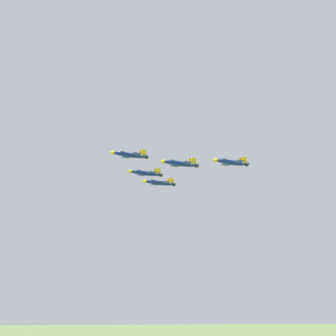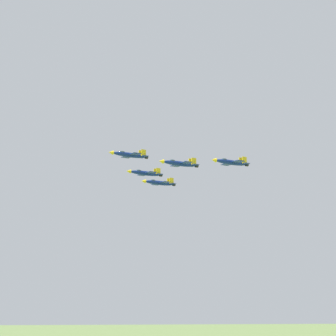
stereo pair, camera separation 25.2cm
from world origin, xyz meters
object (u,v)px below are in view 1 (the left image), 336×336
jet_left_wingman (180,163)px  jet_left_outer (231,162)px  jet_right_wingman (145,173)px  jet_right_outer (159,183)px  jet_lead (129,155)px

jet_left_wingman → jet_left_outer: (-4.41, -19.85, -0.04)m
jet_left_outer → jet_right_wingman: bearing=-68.5°
jet_right_wingman → jet_right_outer: 20.35m
jet_lead → jet_right_outer: bearing=-139.1°
jet_right_outer → jet_left_outer: bearing=89.2°
jet_left_outer → jet_right_outer: (46.58, 24.61, -0.45)m
jet_right_wingman → jet_right_outer: size_ratio=0.98×
jet_right_wingman → jet_right_outer: bearing=-139.7°
jet_left_wingman → jet_right_wingman: bearing=-89.0°
jet_lead → jet_right_wingman: bearing=-139.1°
jet_left_outer → jet_right_outer: jet_left_outer is taller
jet_lead → jet_left_wingman: jet_lead is taller
jet_lead → jet_left_outer: (-8.82, -39.70, -4.13)m
jet_left_wingman → jet_right_wingman: 26.34m
jet_left_wingman → jet_right_wingman: jet_right_wingman is taller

